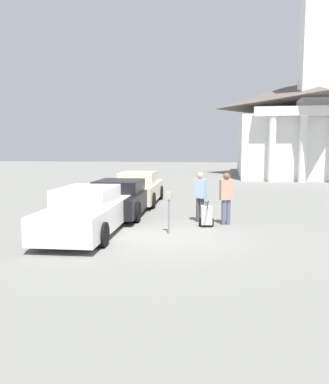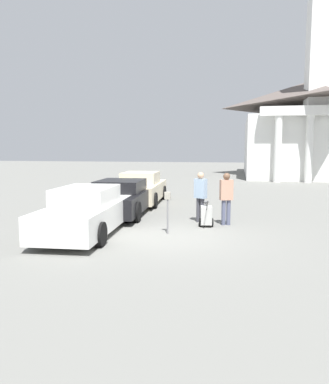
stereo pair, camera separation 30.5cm
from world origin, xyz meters
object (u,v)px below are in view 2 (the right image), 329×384
object	(u,v)px
parking_meter	(168,205)
equipment_cart	(206,215)
parked_car_cream	(141,189)
parked_car_white	(89,211)
person_worker	(200,194)
church	(308,121)
parked_car_black	(122,198)
person_supervisor	(226,195)

from	to	relation	value
parking_meter	equipment_cart	world-z (taller)	parking_meter
parked_car_cream	parked_car_white	bearing A→B (deg)	-93.70
person_worker	church	bearing A→B (deg)	-78.36
parked_car_black	person_supervisor	size ratio (longest dim) A/B	2.91
parking_meter	parked_car_white	bearing A→B (deg)	-172.31
parked_car_white	person_worker	world-z (taller)	person_worker
parked_car_cream	person_worker	world-z (taller)	person_worker
parked_car_white	person_worker	distance (m)	3.95
parked_car_black	person_supervisor	bearing A→B (deg)	-21.70
parked_car_white	parking_meter	bearing A→B (deg)	3.99
parking_meter	equipment_cart	size ratio (longest dim) A/B	1.27
parked_car_black	parked_car_cream	size ratio (longest dim) A/B	1.07
person_supervisor	church	distance (m)	26.24
equipment_cart	parked_car_black	bearing A→B (deg)	145.48
parked_car_black	person_worker	xyz separation A→B (m)	(3.20, -1.03, 0.36)
parked_car_black	person_worker	size ratio (longest dim) A/B	2.92
parked_car_white	church	bearing A→B (deg)	64.53
parked_car_black	church	world-z (taller)	church
church	parked_car_white	bearing A→B (deg)	-111.77
parking_meter	church	world-z (taller)	church
parking_meter	church	xyz separation A→B (m)	(8.38, 26.70, 4.26)
parked_car_cream	person_worker	distance (m)	5.16
parked_car_cream	equipment_cart	xyz separation A→B (m)	(3.47, -4.75, -0.30)
person_worker	equipment_cart	size ratio (longest dim) A/B	1.76
parked_car_black	parked_car_cream	world-z (taller)	parked_car_cream
equipment_cart	person_supervisor	bearing A→B (deg)	24.98
parked_car_black	church	xyz separation A→B (m)	(10.79, 23.70, 4.51)
parked_car_black	parking_meter	size ratio (longest dim) A/B	4.04
parking_meter	person_supervisor	distance (m)	2.38
parked_car_cream	parking_meter	xyz separation A→B (m)	(2.41, -6.00, 0.20)
parked_car_black	equipment_cart	world-z (taller)	parked_car_black
parked_car_white	person_supervisor	world-z (taller)	person_supervisor
parked_car_cream	church	bearing A→B (deg)	58.77
parking_meter	person_supervisor	bearing A→B (deg)	44.40
parked_car_black	equipment_cart	size ratio (longest dim) A/B	5.13
parked_car_white	parking_meter	xyz separation A→B (m)	(2.41, 0.32, 0.23)
parked_car_cream	church	size ratio (longest dim) A/B	0.19
parked_car_black	parking_meter	xyz separation A→B (m)	(2.41, -2.99, 0.24)
person_worker	person_supervisor	size ratio (longest dim) A/B	1.00
parked_car_cream	parked_car_black	bearing A→B (deg)	-93.70
person_supervisor	parking_meter	bearing A→B (deg)	25.56
parking_meter	person_worker	bearing A→B (deg)	67.92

